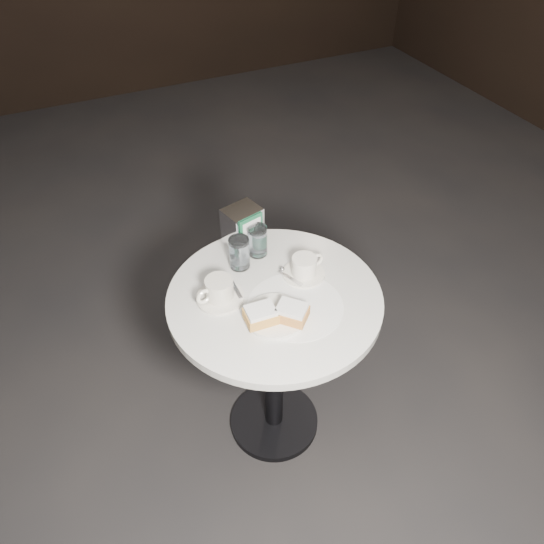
{
  "coord_description": "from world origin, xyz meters",
  "views": [
    {
      "loc": [
        -0.52,
        -1.1,
        1.95
      ],
      "look_at": [
        0.0,
        0.02,
        0.83
      ],
      "focal_mm": 35.0,
      "sensor_mm": 36.0,
      "label": 1
    }
  ],
  "objects_px": {
    "cafe_table": "(274,336)",
    "coffee_cup_right": "(304,268)",
    "water_glass_left": "(239,253)",
    "napkin_dispenser": "(243,226)",
    "coffee_cup_left": "(219,291)",
    "water_glass_right": "(257,241)",
    "beignet_plate": "(276,315)"
  },
  "relations": [
    {
      "from": "cafe_table",
      "to": "coffee_cup_right",
      "type": "xyz_separation_m",
      "value": [
        0.13,
        0.05,
        0.23
      ]
    },
    {
      "from": "cafe_table",
      "to": "water_glass_left",
      "type": "xyz_separation_m",
      "value": [
        -0.05,
        0.18,
        0.25
      ]
    },
    {
      "from": "cafe_table",
      "to": "napkin_dispenser",
      "type": "relative_size",
      "value": 5.21
    },
    {
      "from": "cafe_table",
      "to": "coffee_cup_right",
      "type": "bearing_deg",
      "value": 19.86
    },
    {
      "from": "coffee_cup_left",
      "to": "water_glass_left",
      "type": "relative_size",
      "value": 1.64
    },
    {
      "from": "water_glass_right",
      "to": "cafe_table",
      "type": "bearing_deg",
      "value": -99.35
    },
    {
      "from": "coffee_cup_right",
      "to": "water_glass_right",
      "type": "xyz_separation_m",
      "value": [
        -0.1,
        0.17,
        0.02
      ]
    },
    {
      "from": "coffee_cup_left",
      "to": "coffee_cup_right",
      "type": "bearing_deg",
      "value": -16.23
    },
    {
      "from": "coffee_cup_right",
      "to": "water_glass_right",
      "type": "bearing_deg",
      "value": 111.32
    },
    {
      "from": "beignet_plate",
      "to": "water_glass_left",
      "type": "bearing_deg",
      "value": 90.64
    },
    {
      "from": "cafe_table",
      "to": "coffee_cup_left",
      "type": "bearing_deg",
      "value": 160.25
    },
    {
      "from": "cafe_table",
      "to": "water_glass_left",
      "type": "relative_size",
      "value": 6.55
    },
    {
      "from": "beignet_plate",
      "to": "cafe_table",
      "type": "bearing_deg",
      "value": 66.48
    },
    {
      "from": "water_glass_left",
      "to": "water_glass_right",
      "type": "bearing_deg",
      "value": 23.44
    },
    {
      "from": "coffee_cup_left",
      "to": "coffee_cup_right",
      "type": "height_order",
      "value": "coffee_cup_left"
    },
    {
      "from": "cafe_table",
      "to": "napkin_dispenser",
      "type": "distance_m",
      "value": 0.4
    },
    {
      "from": "coffee_cup_right",
      "to": "water_glass_right",
      "type": "distance_m",
      "value": 0.2
    },
    {
      "from": "water_glass_left",
      "to": "water_glass_right",
      "type": "distance_m",
      "value": 0.09
    },
    {
      "from": "coffee_cup_right",
      "to": "cafe_table",
      "type": "bearing_deg",
      "value": -168.16
    },
    {
      "from": "coffee_cup_left",
      "to": "water_glass_right",
      "type": "distance_m",
      "value": 0.26
    },
    {
      "from": "coffee_cup_right",
      "to": "water_glass_right",
      "type": "height_order",
      "value": "water_glass_right"
    },
    {
      "from": "beignet_plate",
      "to": "coffee_cup_right",
      "type": "relative_size",
      "value": 1.52
    },
    {
      "from": "beignet_plate",
      "to": "coffee_cup_left",
      "type": "xyz_separation_m",
      "value": [
        -0.12,
        0.16,
        0.01
      ]
    },
    {
      "from": "coffee_cup_left",
      "to": "napkin_dispenser",
      "type": "xyz_separation_m",
      "value": [
        0.18,
        0.24,
        0.04
      ]
    },
    {
      "from": "cafe_table",
      "to": "water_glass_right",
      "type": "bearing_deg",
      "value": 80.65
    },
    {
      "from": "napkin_dispenser",
      "to": "coffee_cup_left",
      "type": "bearing_deg",
      "value": -142.34
    },
    {
      "from": "coffee_cup_left",
      "to": "water_glass_left",
      "type": "distance_m",
      "value": 0.17
    },
    {
      "from": "cafe_table",
      "to": "beignet_plate",
      "type": "bearing_deg",
      "value": -113.52
    },
    {
      "from": "napkin_dispenser",
      "to": "beignet_plate",
      "type": "bearing_deg",
      "value": -113.21
    },
    {
      "from": "water_glass_left",
      "to": "water_glass_right",
      "type": "xyz_separation_m",
      "value": [
        0.08,
        0.04,
        -0.0
      ]
    },
    {
      "from": "coffee_cup_left",
      "to": "water_glass_right",
      "type": "xyz_separation_m",
      "value": [
        0.2,
        0.16,
        0.02
      ]
    },
    {
      "from": "coffee_cup_left",
      "to": "water_glass_right",
      "type": "bearing_deg",
      "value": 24.08
    }
  ]
}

